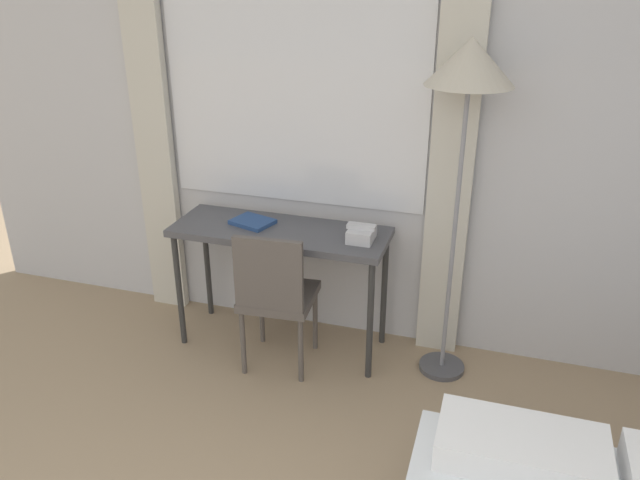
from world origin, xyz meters
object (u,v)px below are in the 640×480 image
desk (280,241)px  standing_lamp (469,82)px  book (253,222)px  desk_chair (275,292)px  telephone (361,233)px

desk → standing_lamp: (0.99, 0.01, 0.96)m
desk → book: book is taller
desk_chair → standing_lamp: bearing=11.7°
telephone → book: 0.67m
standing_lamp → book: (-1.17, 0.02, -0.87)m
desk_chair → standing_lamp: 1.51m
desk_chair → book: bearing=127.1°
desk_chair → telephone: bearing=25.1°
book → standing_lamp: bearing=-0.7°
book → desk: bearing=-7.9°
telephone → desk_chair: bearing=-150.8°
standing_lamp → telephone: (-0.50, -0.03, -0.84)m
desk → standing_lamp: standing_lamp is taller
standing_lamp → telephone: bearing=-177.1°
desk → telephone: (0.48, -0.02, 0.12)m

